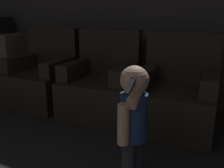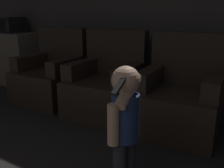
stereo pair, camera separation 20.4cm
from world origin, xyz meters
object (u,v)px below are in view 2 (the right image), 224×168
(armchair_middle, at_px, (107,86))
(microwave, at_px, (10,25))
(armchair_left, at_px, (53,77))
(armchair_right, at_px, (180,98))
(person_toddler, at_px, (125,118))

(armchair_middle, xyz_separation_m, microwave, (-2.26, 0.38, 0.69))
(armchair_left, bearing_deg, microwave, 162.70)
(armchair_middle, relative_size, microwave, 2.27)
(armchair_right, distance_m, person_toddler, 1.15)
(armchair_middle, bearing_deg, person_toddler, -56.55)
(person_toddler, relative_size, microwave, 1.96)
(armchair_middle, height_order, armchair_right, same)
(armchair_left, bearing_deg, armchair_middle, -1.38)
(person_toddler, bearing_deg, armchair_middle, -130.51)
(armchair_left, bearing_deg, person_toddler, -33.69)
(armchair_middle, xyz_separation_m, armchair_right, (0.94, 0.00, 0.00))
(armchair_left, bearing_deg, armchair_right, -1.37)
(microwave, bearing_deg, armchair_middle, -9.53)
(armchair_right, height_order, person_toddler, armchair_right)
(armchair_middle, relative_size, armchair_right, 1.00)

